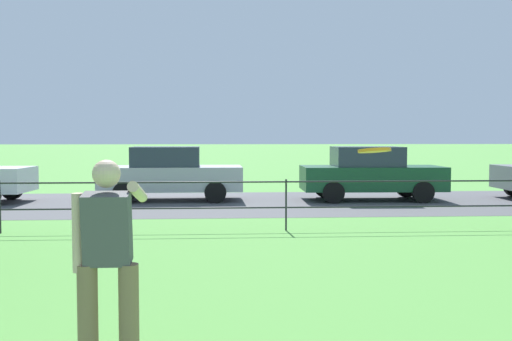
% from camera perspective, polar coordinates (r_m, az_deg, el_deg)
% --- Properties ---
extents(street_strip, '(80.00, 6.22, 0.01)m').
position_cam_1_polar(street_strip, '(16.58, 0.91, -3.08)').
color(street_strip, '#4C4C51').
rests_on(street_strip, ground).
extents(park_fence, '(32.62, 0.04, 1.00)m').
position_cam_1_polar(park_fence, '(11.67, 2.88, -2.42)').
color(park_fence, '#232328').
rests_on(park_fence, ground).
extents(person_thrower, '(0.52, 0.76, 1.64)m').
position_cam_1_polar(person_thrower, '(4.90, -13.91, -7.90)').
color(person_thrower, '#846B4C').
rests_on(person_thrower, ground).
extents(frisbee, '(0.36, 0.36, 0.05)m').
position_cam_1_polar(frisbee, '(5.00, 11.19, 1.89)').
color(frisbee, orange).
extents(car_silver_far_right, '(4.03, 1.87, 1.54)m').
position_cam_1_polar(car_silver_far_right, '(17.31, -8.16, -0.27)').
color(car_silver_far_right, '#B7BABF').
rests_on(car_silver_far_right, ground).
extents(car_dark_green_left, '(4.05, 1.90, 1.54)m').
position_cam_1_polar(car_dark_green_left, '(17.53, 10.82, -0.25)').
color(car_dark_green_left, '#194C2D').
rests_on(car_dark_green_left, ground).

